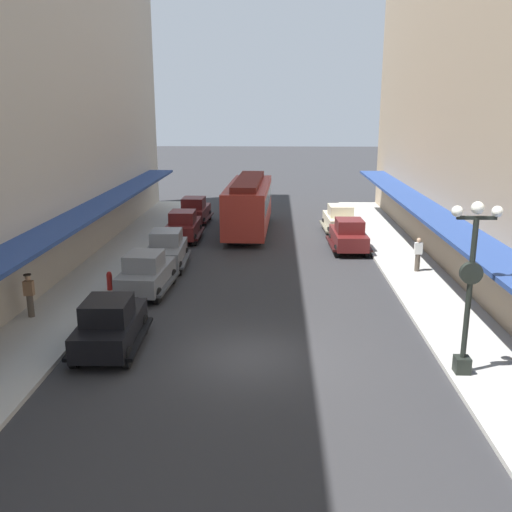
% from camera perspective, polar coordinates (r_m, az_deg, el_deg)
% --- Properties ---
extents(ground_plane, '(200.00, 200.00, 0.00)m').
position_cam_1_polar(ground_plane, '(18.66, -0.67, -10.09)').
color(ground_plane, '#2D2D30').
extents(sidewalk_left, '(3.00, 60.00, 0.15)m').
position_cam_1_polar(sidewalk_left, '(20.39, -22.51, -8.83)').
color(sidewalk_left, '#B7B5AD').
rests_on(sidewalk_left, ground).
extents(sidewalk_right, '(3.00, 60.00, 0.15)m').
position_cam_1_polar(sidewalk_right, '(19.77, 21.92, -9.51)').
color(sidewalk_right, '#B7B5AD').
rests_on(sidewalk_right, ground).
extents(parked_car_0, '(2.28, 4.31, 1.84)m').
position_cam_1_polar(parked_car_0, '(28.76, -9.00, 0.70)').
color(parked_car_0, slate).
rests_on(parked_car_0, ground).
extents(parked_car_1, '(2.30, 4.32, 1.84)m').
position_cam_1_polar(parked_car_1, '(24.92, -10.97, -1.58)').
color(parked_car_1, slate).
rests_on(parked_car_1, ground).
extents(parked_car_2, '(2.26, 4.30, 1.84)m').
position_cam_1_polar(parked_car_2, '(39.43, -6.20, 4.61)').
color(parked_car_2, '#591919').
rests_on(parked_car_2, ground).
extents(parked_car_3, '(2.17, 4.27, 1.84)m').
position_cam_1_polar(parked_car_3, '(34.45, -7.29, 3.10)').
color(parked_car_3, '#591919').
rests_on(parked_car_3, ground).
extents(parked_car_4, '(2.26, 4.30, 1.84)m').
position_cam_1_polar(parked_car_4, '(19.40, -14.42, -6.56)').
color(parked_car_4, black).
rests_on(parked_car_4, ground).
extents(parked_car_5, '(2.23, 4.29, 1.84)m').
position_cam_1_polar(parked_car_5, '(32.05, 9.26, 2.14)').
color(parked_car_5, '#591919').
rests_on(parked_car_5, ground).
extents(parked_car_6, '(2.29, 4.31, 1.84)m').
position_cam_1_polar(parked_car_6, '(36.56, 8.39, 3.73)').
color(parked_car_6, beige).
rests_on(parked_car_6, ground).
extents(streetcar, '(2.78, 9.67, 3.46)m').
position_cam_1_polar(streetcar, '(36.30, -0.74, 5.35)').
color(streetcar, '#A52D23').
rests_on(streetcar, ground).
extents(lamp_post_with_clock, '(1.42, 0.44, 5.16)m').
position_cam_1_polar(lamp_post_with_clock, '(17.39, 20.68, -2.44)').
color(lamp_post_with_clock, black).
rests_on(lamp_post_with_clock, sidewalk_right).
extents(fire_hydrant, '(0.24, 0.24, 0.82)m').
position_cam_1_polar(fire_hydrant, '(25.36, -14.48, -2.40)').
color(fire_hydrant, '#B21E19').
rests_on(fire_hydrant, sidewalk_left).
extents(pedestrian_1, '(0.36, 0.24, 1.64)m').
position_cam_1_polar(pedestrian_1, '(28.31, 15.93, 0.18)').
color(pedestrian_1, '#4C4238').
rests_on(pedestrian_1, sidewalk_right).
extents(pedestrian_2, '(0.36, 0.28, 1.67)m').
position_cam_1_polar(pedestrian_2, '(22.95, -21.77, -3.64)').
color(pedestrian_2, '#4C4238').
rests_on(pedestrian_2, sidewalk_left).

